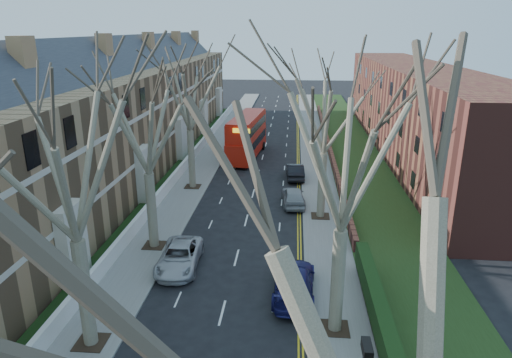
# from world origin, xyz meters

# --- Properties ---
(pavement_left) EXTENTS (3.00, 102.00, 0.12)m
(pavement_left) POSITION_xyz_m (-6.00, 39.00, 0.06)
(pavement_left) COLOR slate
(pavement_left) RESTS_ON ground
(pavement_right) EXTENTS (3.00, 102.00, 0.12)m
(pavement_right) POSITION_xyz_m (6.00, 39.00, 0.06)
(pavement_right) COLOR slate
(pavement_right) RESTS_ON ground
(terrace_left) EXTENTS (9.70, 78.00, 13.60)m
(terrace_left) POSITION_xyz_m (-13.65, 31.00, 5.53)
(terrace_left) COLOR #936F4B
(terrace_left) RESTS_ON ground
(flats_right) EXTENTS (13.97, 54.00, 10.00)m
(flats_right) POSITION_xyz_m (17.46, 43.00, 4.98)
(flats_right) COLOR brown
(flats_right) RESTS_ON ground
(front_wall_left) EXTENTS (0.30, 78.00, 1.00)m
(front_wall_left) POSITION_xyz_m (-7.65, 31.00, 0.62)
(front_wall_left) COLOR white
(front_wall_left) RESTS_ON ground
(grass_verge_right) EXTENTS (6.00, 102.00, 0.06)m
(grass_verge_right) POSITION_xyz_m (10.50, 39.00, 0.15)
(grass_verge_right) COLOR #1F3513
(grass_verge_right) RESTS_ON ground
(tree_left_mid) EXTENTS (10.50, 10.50, 14.71)m
(tree_left_mid) POSITION_xyz_m (-5.70, 6.00, 9.56)
(tree_left_mid) COLOR #675F4A
(tree_left_mid) RESTS_ON ground
(tree_left_far) EXTENTS (10.15, 10.15, 14.22)m
(tree_left_far) POSITION_xyz_m (-5.70, 16.00, 9.24)
(tree_left_far) COLOR #675F4A
(tree_left_far) RESTS_ON ground
(tree_left_dist) EXTENTS (10.50, 10.50, 14.71)m
(tree_left_dist) POSITION_xyz_m (-5.70, 28.00, 9.56)
(tree_left_dist) COLOR #675F4A
(tree_left_dist) RESTS_ON ground
(tree_right_mid) EXTENTS (10.50, 10.50, 14.71)m
(tree_right_mid) POSITION_xyz_m (5.70, 8.00, 9.56)
(tree_right_mid) COLOR #675F4A
(tree_right_mid) RESTS_ON ground
(tree_right_far) EXTENTS (10.15, 10.15, 14.22)m
(tree_right_far) POSITION_xyz_m (5.70, 22.00, 9.24)
(tree_right_far) COLOR #675F4A
(tree_right_far) RESTS_ON ground
(double_decker_bus) EXTENTS (3.63, 11.28, 4.63)m
(double_decker_bus) POSITION_xyz_m (-1.79, 39.11, 2.28)
(double_decker_bus) COLOR #B91A0D
(double_decker_bus) RESTS_ON ground
(car_left_far) EXTENTS (2.58, 5.22, 1.43)m
(car_left_far) POSITION_xyz_m (-3.34, 13.49, 0.71)
(car_left_far) COLOR #AFAFB5
(car_left_far) RESTS_ON ground
(car_right_near) EXTENTS (2.40, 5.57, 1.60)m
(car_right_near) POSITION_xyz_m (3.70, 11.05, 0.80)
(car_right_near) COLOR navy
(car_right_near) RESTS_ON ground
(car_right_mid) EXTENTS (2.24, 4.62, 1.52)m
(car_right_mid) POSITION_xyz_m (3.56, 24.56, 0.76)
(car_right_mid) COLOR gray
(car_right_mid) RESTS_ON ground
(car_right_far) EXTENTS (1.88, 4.59, 1.48)m
(car_right_far) POSITION_xyz_m (3.70, 31.61, 0.74)
(car_right_far) COLOR black
(car_right_far) RESTS_ON ground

